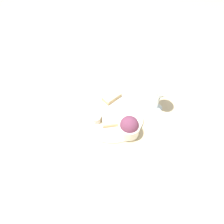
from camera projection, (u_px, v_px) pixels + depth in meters
ground_plane at (112, 116)px, 0.92m from camera, size 4.00×4.00×0.00m
dinner_plate at (112, 115)px, 0.92m from camera, size 0.33×0.33×0.01m
salad_bowl at (129, 127)px, 0.81m from camera, size 0.10×0.10×0.10m
sauce_ramekin at (96, 119)px, 0.87m from camera, size 0.05×0.05×0.04m
cheese_toast_near at (112, 121)px, 0.87m from camera, size 0.12×0.09×0.03m
cheese_toast_far at (112, 97)px, 0.97m from camera, size 0.11×0.08×0.03m
wine_glass at (161, 94)px, 0.87m from camera, size 0.09×0.09×0.15m
fork at (69, 99)px, 0.99m from camera, size 0.15×0.08×0.01m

